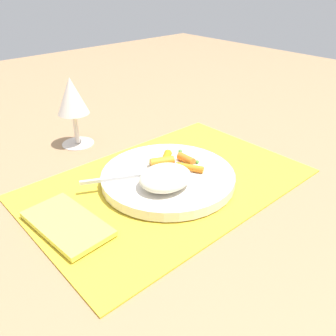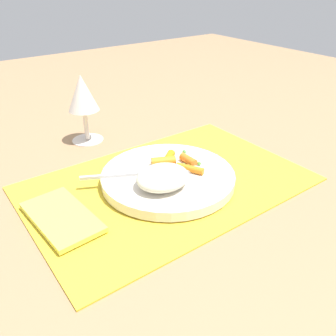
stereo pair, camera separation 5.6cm
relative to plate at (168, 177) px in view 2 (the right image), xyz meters
The scene contains 9 objects.
ground_plane 0.01m from the plate, ahead, with size 2.40×2.40×0.00m, color #997551.
placemat 0.01m from the plate, ahead, with size 0.50×0.32×0.01m, color gold.
plate is the anchor object (origin of this frame).
rice_mound 0.05m from the plate, 137.71° to the right, with size 0.09×0.08×0.03m, color beige.
carrot_portion 0.03m from the plate, 28.34° to the left, with size 0.07×0.10×0.02m.
pea_scatter 0.03m from the plate, 34.05° to the left, with size 0.08×0.09×0.01m.
fork 0.03m from the plate, 152.76° to the left, with size 0.19×0.10×0.01m.
wine_glass 0.28m from the plate, 98.13° to the left, with size 0.07×0.07×0.15m.
napkin 0.20m from the plate, behind, with size 0.08×0.14×0.01m, color #EAE54C.
Camera 2 is at (-0.32, -0.44, 0.35)m, focal length 38.04 mm.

